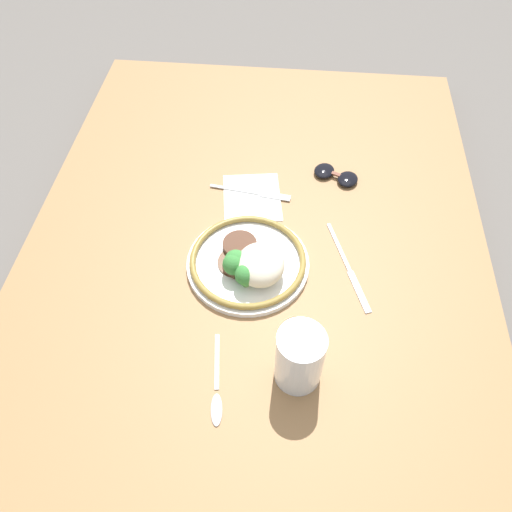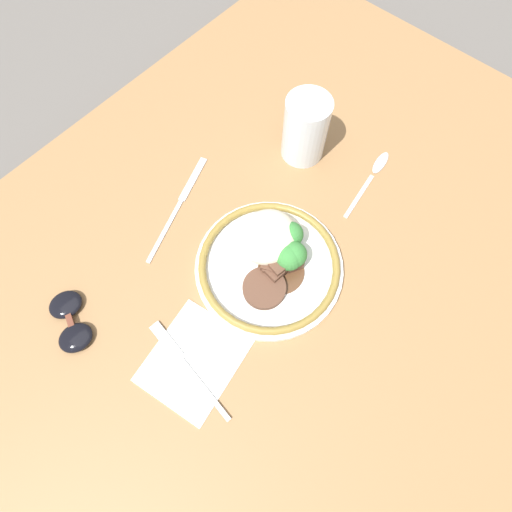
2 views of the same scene
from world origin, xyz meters
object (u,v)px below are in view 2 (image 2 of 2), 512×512
object	(u,v)px
plate	(272,257)
knife	(180,203)
fork	(182,361)
juice_glass	(305,132)
spoon	(375,171)
sunglasses	(71,321)

from	to	relation	value
plate	knife	distance (m)	0.19
plate	fork	world-z (taller)	plate
fork	knife	size ratio (longest dim) A/B	0.85
juice_glass	fork	distance (m)	0.42
knife	spoon	world-z (taller)	spoon
juice_glass	fork	bearing A→B (deg)	-165.84
juice_glass	knife	size ratio (longest dim) A/B	0.57
plate	knife	world-z (taller)	plate
juice_glass	knife	world-z (taller)	juice_glass
juice_glass	sunglasses	size ratio (longest dim) A/B	1.07
plate	sunglasses	distance (m)	0.31
spoon	fork	bearing A→B (deg)	169.32
plate	spoon	xyz separation A→B (m)	(0.25, -0.02, -0.02)
knife	spoon	size ratio (longest dim) A/B	1.31
juice_glass	knife	xyz separation A→B (m)	(-0.22, 0.09, -0.05)
knife	sunglasses	bearing A→B (deg)	166.02
juice_glass	plate	bearing A→B (deg)	-153.76
fork	spoon	distance (m)	0.45
plate	spoon	bearing A→B (deg)	-5.64
spoon	sunglasses	size ratio (longest dim) A/B	1.44
sunglasses	fork	bearing A→B (deg)	-44.40
juice_glass	sunglasses	distance (m)	0.48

